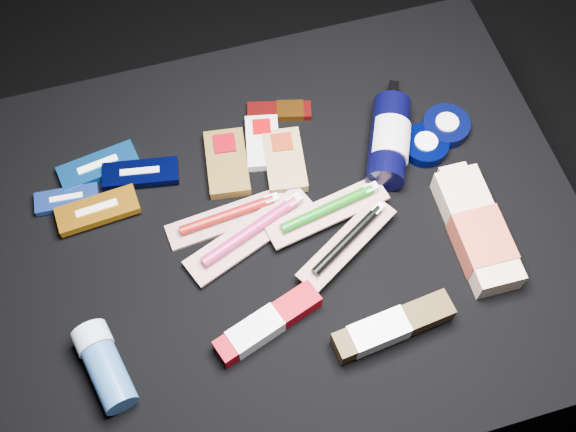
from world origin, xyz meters
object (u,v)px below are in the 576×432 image
object	(u,v)px
lotion_bottle	(389,140)
deodorant_stick	(104,365)
bodywash_bottle	(477,232)
toothpaste_carton_red	(264,326)

from	to	relation	value
lotion_bottle	deodorant_stick	distance (m)	0.58
bodywash_bottle	lotion_bottle	bearing A→B (deg)	113.38
toothpaste_carton_red	lotion_bottle	bearing A→B (deg)	22.43
bodywash_bottle	toothpaste_carton_red	world-z (taller)	bodywash_bottle
lotion_bottle	deodorant_stick	xyz separation A→B (m)	(-0.52, -0.25, -0.01)
bodywash_bottle	toothpaste_carton_red	distance (m)	0.37
bodywash_bottle	deodorant_stick	world-z (taller)	deodorant_stick
deodorant_stick	toothpaste_carton_red	world-z (taller)	deodorant_stick
lotion_bottle	bodywash_bottle	distance (m)	0.21
deodorant_stick	toothpaste_carton_red	size ratio (longest dim) A/B	0.78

